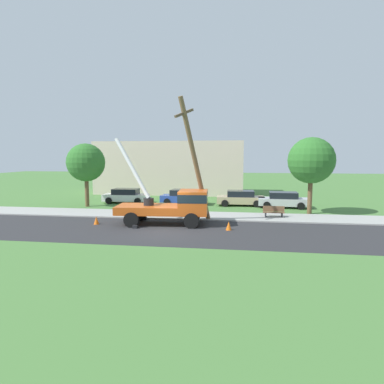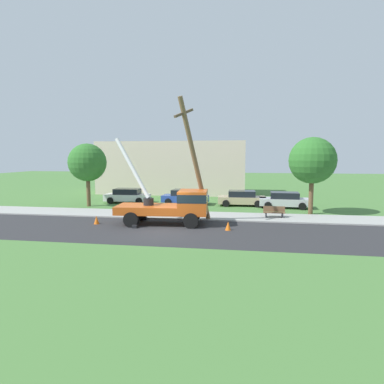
# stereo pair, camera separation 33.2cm
# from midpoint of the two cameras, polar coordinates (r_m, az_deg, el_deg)

# --- Properties ---
(ground_plane) EXTENTS (120.00, 120.00, 0.00)m
(ground_plane) POSITION_cam_midpoint_polar(r_m,az_deg,el_deg) (32.51, -0.03, -2.01)
(ground_plane) COLOR #477538
(road_asphalt) EXTENTS (80.00, 7.21, 0.01)m
(road_asphalt) POSITION_cam_midpoint_polar(r_m,az_deg,el_deg) (20.90, -4.85, -6.71)
(road_asphalt) COLOR #2B2B2D
(road_asphalt) RESTS_ON ground
(sidewalk_strip) EXTENTS (80.00, 3.40, 0.10)m
(sidewalk_strip) POSITION_cam_midpoint_polar(r_m,az_deg,el_deg) (25.98, -2.18, -4.02)
(sidewalk_strip) COLOR #9E9E99
(sidewalk_strip) RESTS_ON ground
(utility_truck) EXTENTS (6.92, 3.22, 5.98)m
(utility_truck) POSITION_cam_midpoint_polar(r_m,az_deg,el_deg) (22.62, -3.47, -2.08)
(utility_truck) COLOR #C65119
(utility_truck) RESTS_ON ground
(leaning_utility_pole) EXTENTS (2.15, 3.29, 8.57)m
(leaning_utility_pole) POSITION_cam_midpoint_polar(r_m,az_deg,el_deg) (22.63, 0.09, 5.50)
(leaning_utility_pole) COLOR brown
(leaning_utility_pole) RESTS_ON ground
(traffic_cone_ahead) EXTENTS (0.36, 0.36, 0.56)m
(traffic_cone_ahead) POSITION_cam_midpoint_polar(r_m,az_deg,el_deg) (21.11, 5.91, -5.83)
(traffic_cone_ahead) COLOR orange
(traffic_cone_ahead) RESTS_ON ground
(traffic_cone_behind) EXTENTS (0.36, 0.36, 0.56)m
(traffic_cone_behind) POSITION_cam_midpoint_polar(r_m,az_deg,el_deg) (23.72, -16.58, -4.71)
(traffic_cone_behind) COLOR orange
(traffic_cone_behind) RESTS_ON ground
(parked_sedan_white) EXTENTS (4.46, 2.12, 1.42)m
(parked_sedan_white) POSITION_cam_midpoint_polar(r_m,az_deg,el_deg) (33.62, -11.63, -0.64)
(parked_sedan_white) COLOR silver
(parked_sedan_white) RESTS_ON ground
(parked_sedan_blue) EXTENTS (4.51, 2.21, 1.42)m
(parked_sedan_blue) POSITION_cam_midpoint_polar(r_m,az_deg,el_deg) (32.01, -1.68, -0.86)
(parked_sedan_blue) COLOR #263F99
(parked_sedan_blue) RESTS_ON ground
(parked_sedan_tan) EXTENTS (4.46, 2.11, 1.42)m
(parked_sedan_tan) POSITION_cam_midpoint_polar(r_m,az_deg,el_deg) (31.43, 8.08, -1.05)
(parked_sedan_tan) COLOR tan
(parked_sedan_tan) RESTS_ON ground
(parked_sedan_silver) EXTENTS (4.47, 2.14, 1.42)m
(parked_sedan_silver) POSITION_cam_midpoint_polar(r_m,az_deg,el_deg) (30.96, 15.16, -1.32)
(parked_sedan_silver) COLOR #B7B7BF
(parked_sedan_silver) RESTS_ON ground
(park_bench) EXTENTS (1.60, 0.45, 0.90)m
(park_bench) POSITION_cam_midpoint_polar(r_m,az_deg,el_deg) (25.66, 13.57, -3.38)
(park_bench) COLOR brown
(park_bench) RESTS_ON ground
(roadside_tree_near) EXTENTS (3.69, 3.69, 6.17)m
(roadside_tree_near) POSITION_cam_midpoint_polar(r_m,az_deg,el_deg) (28.01, 19.59, 5.12)
(roadside_tree_near) COLOR brown
(roadside_tree_near) RESTS_ON ground
(roadside_tree_far) EXTENTS (3.48, 3.48, 5.82)m
(roadside_tree_far) POSITION_cam_midpoint_polar(r_m,az_deg,el_deg) (31.94, -18.14, 4.83)
(roadside_tree_far) COLOR brown
(roadside_tree_far) RESTS_ON ground
(lowrise_building_backdrop) EXTENTS (18.00, 6.00, 6.40)m
(lowrise_building_backdrop) POSITION_cam_midpoint_polar(r_m,az_deg,el_deg) (41.51, -3.95, 4.22)
(lowrise_building_backdrop) COLOR beige
(lowrise_building_backdrop) RESTS_ON ground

